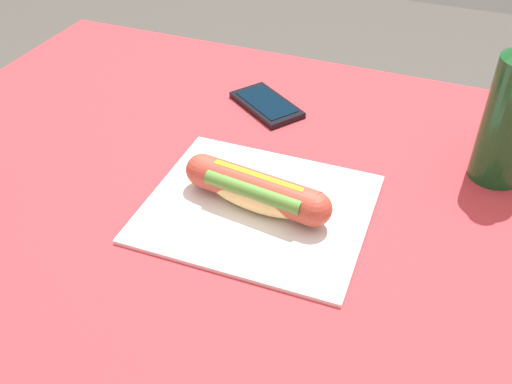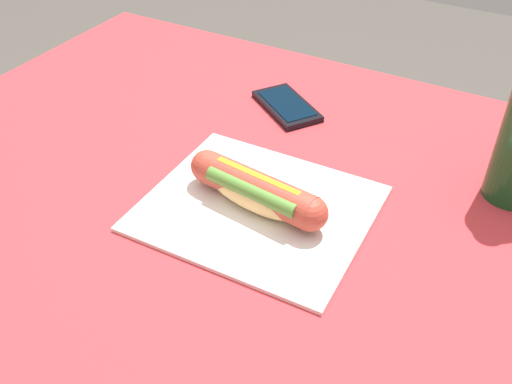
# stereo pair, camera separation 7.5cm
# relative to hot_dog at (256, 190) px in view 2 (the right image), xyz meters

# --- Properties ---
(dining_table) EXTENTS (1.21, 0.90, 0.77)m
(dining_table) POSITION_rel_hot_dog_xyz_m (-0.00, -0.01, -0.17)
(dining_table) COLOR brown
(dining_table) RESTS_ON ground
(paper_wrapper) EXTENTS (0.30, 0.26, 0.01)m
(paper_wrapper) POSITION_rel_hot_dog_xyz_m (-0.00, -0.00, -0.03)
(paper_wrapper) COLOR silver
(paper_wrapper) RESTS_ON dining_table
(hot_dog) EXTENTS (0.21, 0.07, 0.05)m
(hot_dog) POSITION_rel_hot_dog_xyz_m (0.00, 0.00, 0.00)
(hot_dog) COLOR #E5BC75
(hot_dog) RESTS_ON paper_wrapper
(cell_phone) EXTENTS (0.15, 0.13, 0.01)m
(cell_phone) POSITION_rel_hot_dog_xyz_m (0.08, -0.26, -0.03)
(cell_phone) COLOR black
(cell_phone) RESTS_ON dining_table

